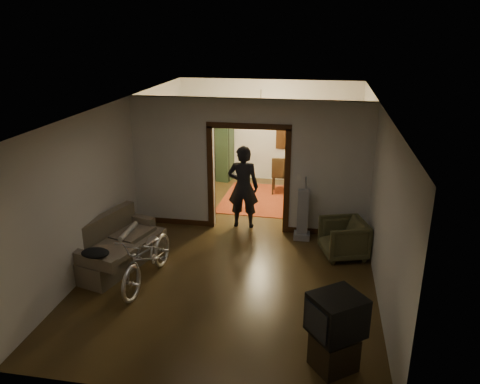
% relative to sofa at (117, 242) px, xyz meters
% --- Properties ---
extents(floor, '(5.00, 8.50, 0.01)m').
position_rel_sofa_xyz_m(floor, '(2.11, 1.27, -0.44)').
color(floor, '#31220F').
rests_on(floor, ground).
extents(ceiling, '(5.00, 8.50, 0.01)m').
position_rel_sofa_xyz_m(ceiling, '(2.11, 1.27, 2.36)').
color(ceiling, white).
rests_on(ceiling, floor).
extents(wall_back, '(5.00, 0.02, 2.80)m').
position_rel_sofa_xyz_m(wall_back, '(2.11, 5.52, 0.96)').
color(wall_back, beige).
rests_on(wall_back, floor).
extents(wall_left, '(0.02, 8.50, 2.80)m').
position_rel_sofa_xyz_m(wall_left, '(-0.39, 1.27, 0.96)').
color(wall_left, beige).
rests_on(wall_left, floor).
extents(wall_right, '(0.02, 8.50, 2.80)m').
position_rel_sofa_xyz_m(wall_right, '(4.61, 1.27, 0.96)').
color(wall_right, beige).
rests_on(wall_right, floor).
extents(partition_wall, '(5.00, 0.14, 2.80)m').
position_rel_sofa_xyz_m(partition_wall, '(2.11, 2.02, 0.96)').
color(partition_wall, beige).
rests_on(partition_wall, floor).
extents(door_casing, '(1.74, 0.20, 2.32)m').
position_rel_sofa_xyz_m(door_casing, '(2.11, 2.02, 0.66)').
color(door_casing, '#311A0B').
rests_on(door_casing, floor).
extents(far_window, '(0.98, 0.06, 1.28)m').
position_rel_sofa_xyz_m(far_window, '(2.81, 5.48, 1.11)').
color(far_window, black).
rests_on(far_window, wall_back).
extents(chandelier, '(0.24, 0.24, 0.24)m').
position_rel_sofa_xyz_m(chandelier, '(2.11, 3.77, 1.91)').
color(chandelier, '#FFE0A5').
rests_on(chandelier, ceiling).
extents(light_switch, '(0.08, 0.01, 0.12)m').
position_rel_sofa_xyz_m(light_switch, '(3.16, 1.94, 0.81)').
color(light_switch, silver).
rests_on(light_switch, partition_wall).
extents(sofa, '(1.34, 2.08, 0.88)m').
position_rel_sofa_xyz_m(sofa, '(0.00, 0.00, 0.00)').
color(sofa, brown).
rests_on(sofa, floor).
extents(rolled_paper, '(0.09, 0.74, 0.09)m').
position_rel_sofa_xyz_m(rolled_paper, '(0.10, 0.30, 0.09)').
color(rolled_paper, beige).
rests_on(rolled_paper, sofa).
extents(jacket, '(0.47, 0.35, 0.14)m').
position_rel_sofa_xyz_m(jacket, '(0.05, -0.91, 0.24)').
color(jacket, black).
rests_on(jacket, sofa).
extents(bicycle, '(0.76, 1.85, 0.95)m').
position_rel_sofa_xyz_m(bicycle, '(0.79, -0.53, 0.04)').
color(bicycle, silver).
rests_on(bicycle, floor).
extents(armchair, '(1.00, 0.98, 0.73)m').
position_rel_sofa_xyz_m(armchair, '(4.09, 1.04, -0.08)').
color(armchair, '#464427').
rests_on(armchair, floor).
extents(tv_stand, '(0.67, 0.66, 0.45)m').
position_rel_sofa_xyz_m(tv_stand, '(3.88, -2.14, -0.21)').
color(tv_stand, black).
rests_on(tv_stand, floor).
extents(crt_tv, '(0.82, 0.80, 0.53)m').
position_rel_sofa_xyz_m(crt_tv, '(3.88, -2.14, 0.35)').
color(crt_tv, black).
rests_on(crt_tv, tv_stand).
extents(vacuum, '(0.39, 0.35, 1.07)m').
position_rel_sofa_xyz_m(vacuum, '(3.28, 1.67, 0.09)').
color(vacuum, gray).
rests_on(vacuum, floor).
extents(person, '(0.68, 0.46, 1.81)m').
position_rel_sofa_xyz_m(person, '(1.98, 2.10, 0.46)').
color(person, black).
rests_on(person, floor).
extents(oriental_rug, '(1.84, 2.38, 0.02)m').
position_rel_sofa_xyz_m(oriental_rug, '(2.07, 3.82, -0.43)').
color(oriental_rug, maroon).
rests_on(oriental_rug, floor).
extents(locker, '(1.03, 0.68, 1.91)m').
position_rel_sofa_xyz_m(locker, '(0.63, 5.28, 0.51)').
color(locker, '#20321E').
rests_on(locker, floor).
extents(globe, '(0.29, 0.29, 0.29)m').
position_rel_sofa_xyz_m(globe, '(0.63, 5.28, 1.50)').
color(globe, '#1E5972').
rests_on(globe, locker).
extents(desk, '(1.10, 0.83, 0.72)m').
position_rel_sofa_xyz_m(desk, '(3.19, 5.08, -0.08)').
color(desk, black).
rests_on(desk, floor).
extents(desk_chair, '(0.52, 0.52, 1.00)m').
position_rel_sofa_xyz_m(desk_chair, '(2.59, 4.37, 0.06)').
color(desk_chair, black).
rests_on(desk_chair, floor).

